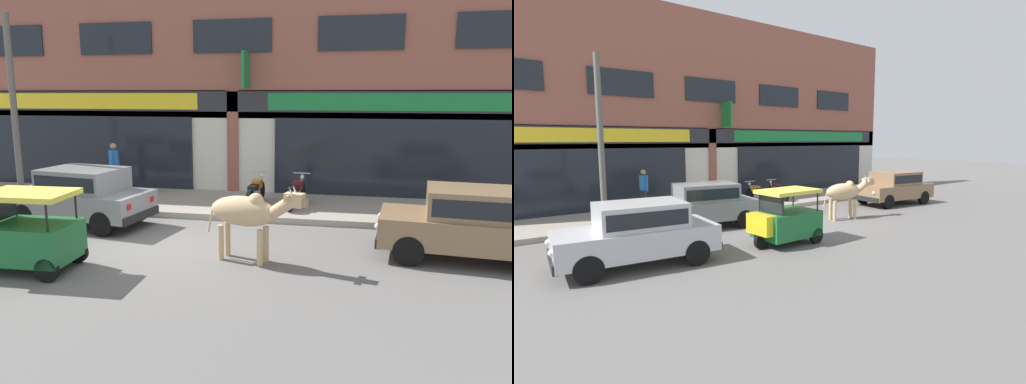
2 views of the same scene
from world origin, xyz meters
The scene contains 12 objects.
ground_plane centered at (0.00, 0.00, 0.00)m, with size 90.00×90.00×0.00m, color #605E5B.
sidewalk centered at (0.00, 3.86, 0.08)m, with size 19.00×3.33×0.16m, color gray.
shop_building centered at (0.00, 5.78, 3.99)m, with size 23.00×1.40×8.42m.
cow centered at (1.89, -0.78, 1.01)m, with size 2.11×0.89×1.61m.
car_0 centered at (-2.83, 1.14, 0.81)m, with size 3.77×2.11×1.46m.
car_1 centered at (-5.96, -1.50, 0.81)m, with size 3.72×1.94×1.46m.
car_2 centered at (6.26, 0.19, 0.81)m, with size 3.73×1.96×1.46m.
auto_rickshaw centered at (-2.10, -2.11, 0.66)m, with size 2.01×1.23×1.52m.
motorcycle_0 centered at (1.14, 3.62, 0.55)m, with size 0.52×1.81×0.88m.
motorcycle_1 centered at (2.30, 3.63, 0.55)m, with size 0.57×1.81×0.88m.
pedestrian centered at (-3.62, 4.40, 1.15)m, with size 0.32×0.49×1.60m.
utility_pole centered at (-5.61, 2.50, 2.82)m, with size 0.18×0.18×5.31m, color #595651.
Camera 2 is at (-9.07, -10.41, 2.88)m, focal length 28.00 mm.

